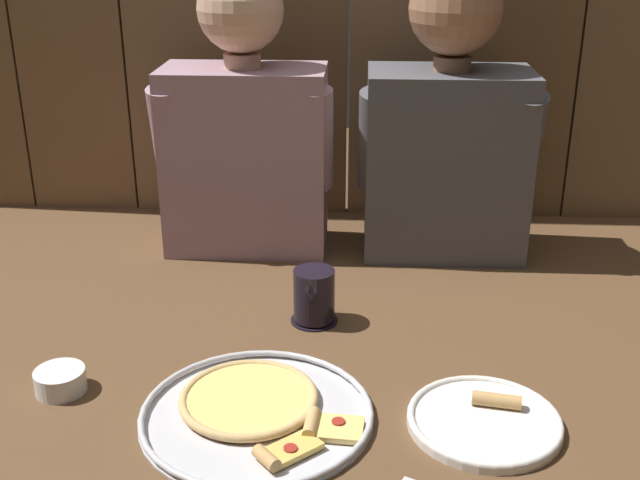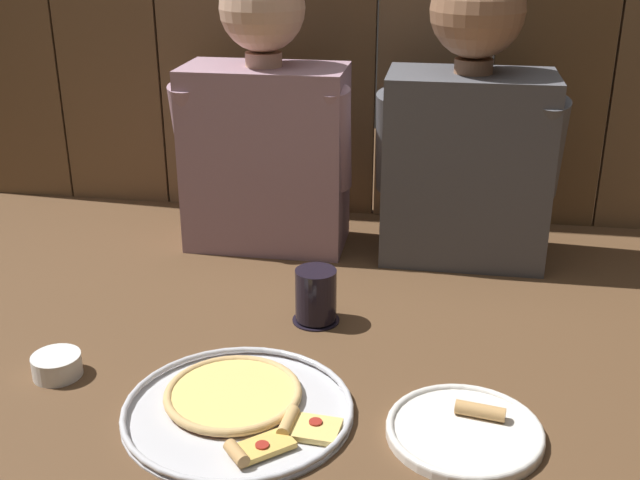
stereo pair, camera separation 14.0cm
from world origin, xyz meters
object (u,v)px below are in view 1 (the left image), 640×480
(dinner_plate, at_px, (485,420))
(diner_right, at_px, (449,120))
(diner_left, at_px, (244,120))
(drinking_glass, at_px, (314,296))
(dipping_bowl, at_px, (60,379))
(pizza_tray, at_px, (256,409))

(dinner_plate, distance_m, diner_right, 0.74)
(diner_left, bearing_deg, drinking_glass, -64.34)
(diner_right, bearing_deg, diner_left, -179.94)
(dipping_bowl, xyz_separation_m, diner_right, (0.67, 0.63, 0.28))
(dipping_bowl, relative_size, diner_left, 0.13)
(diner_left, relative_size, diner_right, 0.99)
(pizza_tray, distance_m, dipping_bowl, 0.33)
(dinner_plate, xyz_separation_m, diner_left, (-0.45, 0.68, 0.29))
(dipping_bowl, height_order, diner_left, diner_left)
(pizza_tray, height_order, diner_left, diner_left)
(dinner_plate, bearing_deg, dipping_bowl, 175.17)
(pizza_tray, relative_size, dinner_plate, 1.54)
(drinking_glass, height_order, dipping_bowl, drinking_glass)
(dinner_plate, height_order, diner_right, diner_right)
(drinking_glass, distance_m, diner_right, 0.52)
(diner_left, distance_m, diner_right, 0.45)
(dinner_plate, height_order, diner_left, diner_left)
(drinking_glass, xyz_separation_m, dipping_bowl, (-0.40, -0.26, -0.03))
(drinking_glass, xyz_separation_m, diner_right, (0.27, 0.37, 0.25))
(dinner_plate, bearing_deg, drinking_glass, 131.26)
(drinking_glass, relative_size, diner_left, 0.17)
(drinking_glass, bearing_deg, pizza_tray, -103.10)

